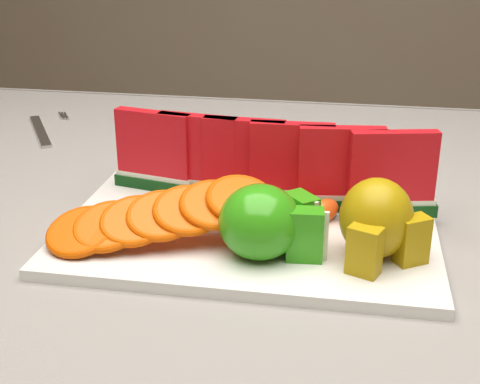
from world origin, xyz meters
TOP-DOWN VIEW (x-y plane):
  - table at (0.00, 0.00)m, footprint 1.40×0.90m
  - tablecloth at (0.00, 0.00)m, footprint 1.53×1.03m
  - platter at (0.06, -0.04)m, footprint 0.40×0.30m
  - apple_cluster at (0.09, -0.11)m, footprint 0.12×0.10m
  - pear_cluster at (0.20, -0.10)m, footprint 0.09×0.09m
  - side_plate at (0.16, 0.23)m, footprint 0.21×0.21m
  - fork at (-0.33, 0.26)m, footprint 0.10×0.18m
  - watermelon_row at (0.07, 0.02)m, footprint 0.39×0.07m
  - orange_fan_front at (-0.02, -0.11)m, footprint 0.25×0.14m
  - orange_fan_back at (0.02, 0.09)m, footprint 0.23×0.10m
  - tangerine_segments at (0.09, -0.03)m, footprint 0.23×0.06m

SIDE VIEW (x-z plane):
  - table at x=0.00m, z-range 0.28..1.03m
  - tablecloth at x=0.00m, z-range 0.62..0.82m
  - fork at x=-0.33m, z-range 0.76..0.76m
  - side_plate at x=0.16m, z-range 0.76..0.77m
  - platter at x=0.06m, z-range 0.76..0.77m
  - tangerine_segments at x=0.09m, z-range 0.77..0.79m
  - orange_fan_back at x=0.02m, z-range 0.77..0.81m
  - orange_fan_front at x=-0.02m, z-range 0.77..0.83m
  - apple_cluster at x=0.09m, z-range 0.76..0.84m
  - pear_cluster at x=0.20m, z-range 0.77..0.85m
  - watermelon_row at x=0.07m, z-range 0.77..0.87m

